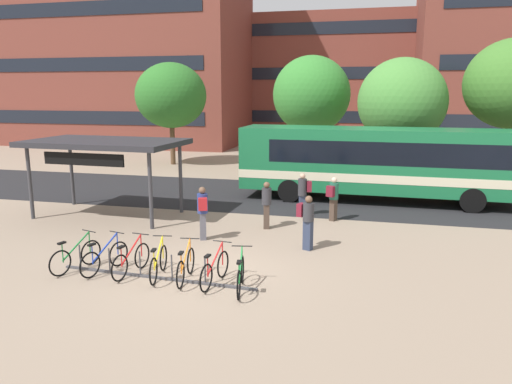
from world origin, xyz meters
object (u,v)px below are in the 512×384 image
(parked_bicycle_red_5, at_px, (215,270))
(commuter_teal_pack_3, at_px, (267,201))
(commuter_maroon_pack_4, at_px, (303,192))
(commuter_maroon_pack_2, at_px, (333,196))
(parked_bicycle_red_2, at_px, (131,260))
(parked_bicycle_green_0, at_px, (76,257))
(parked_bicycle_yellow_3, at_px, (159,263))
(parked_bicycle_orange_4, at_px, (186,266))
(street_tree_1, at_px, (171,96))
(city_bus, at_px, (377,161))
(commuter_maroon_pack_0, at_px, (307,219))
(street_tree_0, at_px, (402,102))
(transit_shelter, at_px, (104,145))
(street_tree_3, at_px, (312,95))
(parked_bicycle_blue_1, at_px, (105,258))
(parked_bicycle_green_6, at_px, (241,276))
(commuter_red_pack_1, at_px, (203,210))

(parked_bicycle_red_5, distance_m, commuter_teal_pack_3, 5.36)
(commuter_maroon_pack_4, bearing_deg, commuter_maroon_pack_2, 145.35)
(parked_bicycle_red_2, bearing_deg, commuter_teal_pack_3, -19.11)
(parked_bicycle_green_0, distance_m, commuter_teal_pack_3, 6.72)
(parked_bicycle_yellow_3, xyz_separation_m, parked_bicycle_orange_4, (0.77, -0.05, 0.00))
(commuter_maroon_pack_2, distance_m, street_tree_1, 17.05)
(city_bus, height_order, parked_bicycle_yellow_3, city_bus)
(commuter_maroon_pack_2, bearing_deg, commuter_maroon_pack_0, -162.58)
(street_tree_0, bearing_deg, transit_shelter, -138.56)
(parked_bicycle_red_2, bearing_deg, commuter_maroon_pack_4, -19.02)
(street_tree_3, bearing_deg, transit_shelter, -116.89)
(commuter_maroon_pack_0, relative_size, commuter_teal_pack_3, 1.01)
(parked_bicycle_blue_1, bearing_deg, commuter_teal_pack_3, -16.96)
(commuter_maroon_pack_2, xyz_separation_m, street_tree_1, (-11.54, 12.05, 3.53))
(parked_bicycle_yellow_3, height_order, street_tree_3, street_tree_3)
(parked_bicycle_yellow_3, bearing_deg, city_bus, -37.50)
(parked_bicycle_green_0, distance_m, commuter_maroon_pack_4, 8.98)
(parked_bicycle_green_6, bearing_deg, transit_shelter, 39.42)
(transit_shelter, xyz_separation_m, commuter_maroon_pack_4, (7.39, 1.79, -1.80))
(parked_bicycle_red_5, distance_m, street_tree_1, 21.44)
(parked_bicycle_red_5, height_order, commuter_teal_pack_3, commuter_teal_pack_3)
(parked_bicycle_green_0, relative_size, street_tree_1, 0.25)
(commuter_maroon_pack_2, bearing_deg, parked_bicycle_green_6, -167.76)
(parked_bicycle_blue_1, xyz_separation_m, parked_bicycle_red_5, (3.15, -0.13, 0.00))
(street_tree_0, xyz_separation_m, street_tree_3, (-4.99, 2.44, 0.34))
(commuter_teal_pack_3, bearing_deg, street_tree_0, 144.45)
(city_bus, xyz_separation_m, parked_bicycle_orange_4, (-4.72, -10.67, -1.39))
(parked_bicycle_green_0, xyz_separation_m, street_tree_1, (-5.20, 18.88, 4.10))
(parked_bicycle_blue_1, relative_size, transit_shelter, 0.28)
(commuter_maroon_pack_4, height_order, street_tree_3, street_tree_3)
(parked_bicycle_green_6, bearing_deg, commuter_maroon_pack_2, -23.32)
(commuter_maroon_pack_4, distance_m, street_tree_0, 9.61)
(commuter_red_pack_1, distance_m, street_tree_3, 15.02)
(city_bus, relative_size, transit_shelter, 2.02)
(parked_bicycle_green_0, height_order, street_tree_1, street_tree_1)
(transit_shelter, relative_size, commuter_maroon_pack_2, 3.60)
(parked_bicycle_green_6, height_order, commuter_maroon_pack_0, commuter_maroon_pack_0)
(commuter_maroon_pack_0, relative_size, commuter_maroon_pack_2, 1.02)
(commuter_red_pack_1, bearing_deg, parked_bicycle_blue_1, 132.93)
(commuter_maroon_pack_4, bearing_deg, parked_bicycle_blue_1, 47.82)
(parked_bicycle_blue_1, height_order, transit_shelter, transit_shelter)
(parked_bicycle_red_2, bearing_deg, commuter_maroon_pack_2, -28.09)
(parked_bicycle_yellow_3, height_order, parked_bicycle_green_6, same)
(city_bus, relative_size, parked_bicycle_yellow_3, 7.09)
(commuter_maroon_pack_4, bearing_deg, parked_bicycle_yellow_3, 57.94)
(street_tree_0, bearing_deg, parked_bicycle_orange_4, -110.66)
(city_bus, relative_size, street_tree_3, 1.77)
(commuter_maroon_pack_0, xyz_separation_m, street_tree_0, (3.17, 12.28, 3.24))
(commuter_maroon_pack_0, xyz_separation_m, street_tree_3, (-1.82, 14.72, 3.58))
(parked_bicycle_yellow_3, relative_size, commuter_red_pack_1, 0.97)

